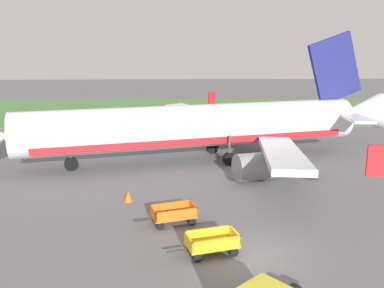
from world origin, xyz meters
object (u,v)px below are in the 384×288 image
object	(u,v)px
airplane	(205,126)
traffic_cone_near_plane	(128,196)
baggage_cart_second_in_row	(173,214)
baggage_cart_nearest	(212,242)

from	to	relation	value
airplane	traffic_cone_near_plane	distance (m)	11.91
baggage_cart_second_in_row	traffic_cone_near_plane	xyz separation A→B (m)	(-2.99, 3.67, -0.24)
baggage_cart_nearest	traffic_cone_near_plane	xyz separation A→B (m)	(-4.88, 7.33, -0.24)
baggage_cart_nearest	airplane	bearing A→B (deg)	87.20
baggage_cart_nearest	baggage_cart_second_in_row	size ratio (longest dim) A/B	1.00
baggage_cart_second_in_row	traffic_cone_near_plane	size ratio (longest dim) A/B	4.98
airplane	baggage_cart_second_in_row	distance (m)	14.24
airplane	baggage_cart_second_in_row	world-z (taller)	airplane
baggage_cart_second_in_row	airplane	bearing A→B (deg)	78.71
baggage_cart_second_in_row	traffic_cone_near_plane	bearing A→B (deg)	129.19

